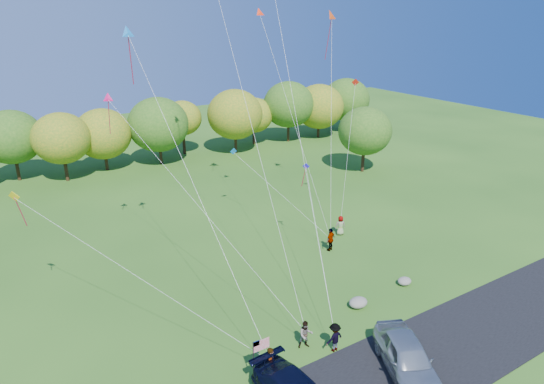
{
  "coord_description": "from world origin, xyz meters",
  "views": [
    {
      "loc": [
        -13.1,
        -17.37,
        17.41
      ],
      "look_at": [
        1.62,
        6.0,
        7.03
      ],
      "focal_mm": 32.0,
      "sensor_mm": 36.0,
      "label": 1
    }
  ],
  "objects_px": {
    "minivan_silver": "(407,357)",
    "flyer_c": "(335,337)",
    "flyer_d": "(331,239)",
    "flyer_a": "(271,364)",
    "flyer_b": "(306,335)",
    "flyer_e": "(340,226)"
  },
  "relations": [
    {
      "from": "minivan_silver",
      "to": "flyer_e",
      "type": "distance_m",
      "value": 16.36
    },
    {
      "from": "minivan_silver",
      "to": "flyer_d",
      "type": "bearing_deg",
      "value": 92.75
    },
    {
      "from": "minivan_silver",
      "to": "flyer_b",
      "type": "bearing_deg",
      "value": 150.84
    },
    {
      "from": "flyer_a",
      "to": "minivan_silver",
      "type": "bearing_deg",
      "value": -61.04
    },
    {
      "from": "flyer_a",
      "to": "flyer_c",
      "type": "relative_size",
      "value": 1.08
    },
    {
      "from": "flyer_a",
      "to": "flyer_e",
      "type": "bearing_deg",
      "value": 6.93
    },
    {
      "from": "flyer_c",
      "to": "flyer_e",
      "type": "xyz_separation_m",
      "value": [
        9.66,
        11.13,
        -0.02
      ]
    },
    {
      "from": "flyer_c",
      "to": "flyer_d",
      "type": "distance_m",
      "value": 11.82
    },
    {
      "from": "flyer_a",
      "to": "flyer_c",
      "type": "bearing_deg",
      "value": -32.16
    },
    {
      "from": "minivan_silver",
      "to": "flyer_c",
      "type": "height_order",
      "value": "minivan_silver"
    },
    {
      "from": "flyer_d",
      "to": "flyer_a",
      "type": "bearing_deg",
      "value": 17.45
    },
    {
      "from": "flyer_c",
      "to": "flyer_d",
      "type": "bearing_deg",
      "value": -132.3
    },
    {
      "from": "flyer_a",
      "to": "flyer_c",
      "type": "distance_m",
      "value": 4.04
    },
    {
      "from": "flyer_c",
      "to": "flyer_e",
      "type": "bearing_deg",
      "value": -135.66
    },
    {
      "from": "minivan_silver",
      "to": "flyer_b",
      "type": "distance_m",
      "value": 5.39
    },
    {
      "from": "flyer_a",
      "to": "flyer_b",
      "type": "bearing_deg",
      "value": -11.96
    },
    {
      "from": "flyer_e",
      "to": "flyer_c",
      "type": "bearing_deg",
      "value": 71.16
    },
    {
      "from": "flyer_b",
      "to": "flyer_e",
      "type": "bearing_deg",
      "value": 64.21
    },
    {
      "from": "minivan_silver",
      "to": "flyer_a",
      "type": "relative_size",
      "value": 2.96
    },
    {
      "from": "minivan_silver",
      "to": "flyer_a",
      "type": "xyz_separation_m",
      "value": [
        -6.01,
        3.32,
        -0.07
      ]
    },
    {
      "from": "flyer_b",
      "to": "flyer_d",
      "type": "relative_size",
      "value": 0.88
    },
    {
      "from": "minivan_silver",
      "to": "flyer_e",
      "type": "bearing_deg",
      "value": 87.18
    }
  ]
}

